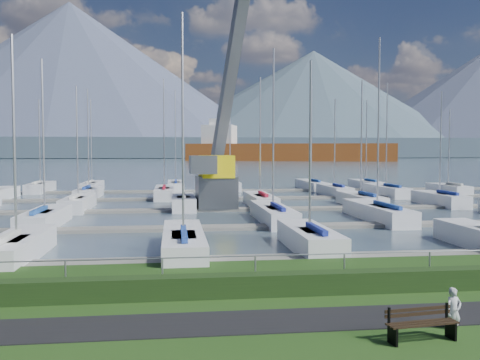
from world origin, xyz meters
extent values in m
cube|color=black|center=(0.00, -3.00, 0.01)|extent=(160.00, 2.00, 0.04)
cube|color=#40515D|center=(0.00, 260.00, -0.40)|extent=(800.00, 540.00, 0.20)
cube|color=#1D3313|center=(0.00, -0.40, 0.35)|extent=(80.00, 0.70, 0.70)
cylinder|color=gray|center=(0.00, 0.00, 1.20)|extent=(80.00, 0.04, 0.04)
cube|color=#40515E|center=(0.00, 330.00, 6.00)|extent=(900.00, 80.00, 12.00)
cone|color=#4A526C|center=(-80.00, 400.00, 57.50)|extent=(340.00, 340.00, 115.00)
cone|color=#445664|center=(110.00, 410.00, 42.50)|extent=(300.00, 300.00, 85.00)
cube|color=gray|center=(0.00, 6.00, -0.22)|extent=(90.00, 1.60, 0.25)
cube|color=slate|center=(0.00, 16.00, -0.22)|extent=(90.00, 1.60, 0.25)
cube|color=slate|center=(0.00, 26.00, -0.22)|extent=(90.00, 1.60, 0.25)
cube|color=gray|center=(0.00, 36.00, -0.22)|extent=(90.00, 1.60, 0.25)
cube|color=slate|center=(0.00, 46.00, -0.22)|extent=(90.00, 1.60, 0.25)
cube|color=black|center=(1.54, -5.05, 0.23)|extent=(0.11, 0.40, 0.45)
cube|color=black|center=(1.52, -4.88, 0.65)|extent=(0.06, 0.06, 0.40)
cube|color=black|center=(3.13, -4.85, 0.23)|extent=(0.11, 0.40, 0.45)
cube|color=black|center=(3.11, -4.67, 0.65)|extent=(0.06, 0.06, 0.40)
cube|color=black|center=(2.36, -5.10, 0.45)|extent=(1.80, 0.33, 0.04)
cube|color=black|center=(2.34, -4.95, 0.45)|extent=(1.80, 0.33, 0.04)
cube|color=black|center=(2.32, -4.80, 0.45)|extent=(1.80, 0.33, 0.04)
cube|color=black|center=(2.31, -4.75, 0.62)|extent=(1.79, 0.27, 0.08)
cube|color=black|center=(2.31, -4.75, 0.74)|extent=(1.79, 0.27, 0.08)
imported|color=#B6B6BD|center=(3.56, -4.18, 0.62)|extent=(0.49, 0.36, 1.23)
cube|color=#515458|center=(-0.13, 26.72, 1.20)|extent=(3.36, 3.36, 2.60)
cube|color=yellow|center=(-0.13, 26.72, 3.30)|extent=(2.77, 3.53, 1.80)
cube|color=#5A5D61|center=(1.67, 31.22, 12.30)|extent=(3.50, 11.15, 19.89)
cube|color=slate|center=(-1.33, 24.72, 3.50)|extent=(2.11, 2.30, 1.40)
cube|color=brown|center=(48.79, 220.76, 2.50)|extent=(94.10, 44.69, 10.00)
cube|color=silver|center=(17.72, 230.38, 10.00)|extent=(17.52, 17.52, 12.00)
cube|color=silver|center=(17.72, 230.38, 17.00)|extent=(10.01, 10.01, 4.00)
camera|label=1|loc=(-3.63, -17.03, 4.65)|focal=40.00mm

